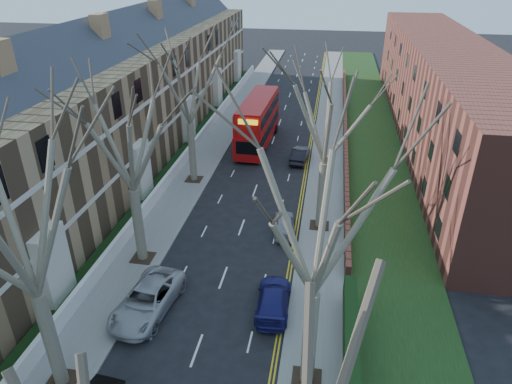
% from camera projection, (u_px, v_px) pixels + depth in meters
% --- Properties ---
extents(pavement_left, '(3.00, 102.00, 0.12)m').
position_uv_depth(pavement_left, '(220.00, 136.00, 50.45)').
color(pavement_left, slate).
rests_on(pavement_left, ground).
extents(pavement_right, '(3.00, 102.00, 0.12)m').
position_uv_depth(pavement_right, '(329.00, 143.00, 48.70)').
color(pavement_right, slate).
rests_on(pavement_right, ground).
extents(terrace_left, '(9.70, 78.00, 13.60)m').
position_uv_depth(terrace_left, '(116.00, 106.00, 42.03)').
color(terrace_left, olive).
rests_on(terrace_left, ground).
extents(flats_right, '(13.97, 54.00, 10.00)m').
position_uv_depth(flats_right, '(443.00, 92.00, 48.23)').
color(flats_right, brown).
rests_on(flats_right, ground).
extents(front_wall_left, '(0.30, 78.00, 1.00)m').
position_uv_depth(front_wall_left, '(183.00, 159.00, 43.44)').
color(front_wall_left, white).
rests_on(front_wall_left, ground).
extents(grass_verge_right, '(6.00, 102.00, 0.06)m').
position_uv_depth(grass_verge_right, '(372.00, 145.00, 48.00)').
color(grass_verge_right, '#193412').
rests_on(grass_verge_right, ground).
extents(tree_left_mid, '(10.50, 10.50, 14.71)m').
position_uv_depth(tree_left_mid, '(13.00, 209.00, 17.18)').
color(tree_left_mid, '#68604A').
rests_on(tree_left_mid, ground).
extents(tree_left_far, '(10.15, 10.15, 14.22)m').
position_uv_depth(tree_left_far, '(125.00, 128.00, 26.05)').
color(tree_left_far, '#68604A').
rests_on(tree_left_far, ground).
extents(tree_left_dist, '(10.50, 10.50, 14.71)m').
position_uv_depth(tree_left_dist, '(187.00, 73.00, 36.38)').
color(tree_left_dist, '#68604A').
rests_on(tree_left_dist, ground).
extents(tree_right_mid, '(10.50, 10.50, 14.71)m').
position_uv_depth(tree_right_mid, '(319.00, 207.00, 17.26)').
color(tree_right_mid, '#68604A').
rests_on(tree_right_mid, ground).
extents(tree_right_far, '(10.15, 10.15, 14.22)m').
position_uv_depth(tree_right_far, '(328.00, 106.00, 29.63)').
color(tree_right_far, '#68604A').
rests_on(tree_right_far, ground).
extents(double_decker_bus, '(3.22, 11.64, 4.81)m').
position_uv_depth(double_decker_bus, '(258.00, 123.00, 47.53)').
color(double_decker_bus, '#A50B0C').
rests_on(double_decker_bus, ground).
extents(car_left_far, '(3.22, 5.88, 1.56)m').
position_uv_depth(car_left_far, '(147.00, 300.00, 25.65)').
color(car_left_far, '#A6A7AC').
rests_on(car_left_far, ground).
extents(car_right_near, '(2.06, 4.62, 1.32)m').
position_uv_depth(car_right_near, '(273.00, 299.00, 25.90)').
color(car_right_near, navy).
rests_on(car_right_near, ground).
extents(car_right_mid, '(2.01, 3.96, 1.29)m').
position_uv_depth(car_right_mid, '(284.00, 224.00, 33.10)').
color(car_right_mid, '#919298').
rests_on(car_right_mid, ground).
extents(car_right_far, '(1.82, 4.24, 1.36)m').
position_uv_depth(car_right_far, '(300.00, 154.00, 44.37)').
color(car_right_far, black).
rests_on(car_right_far, ground).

